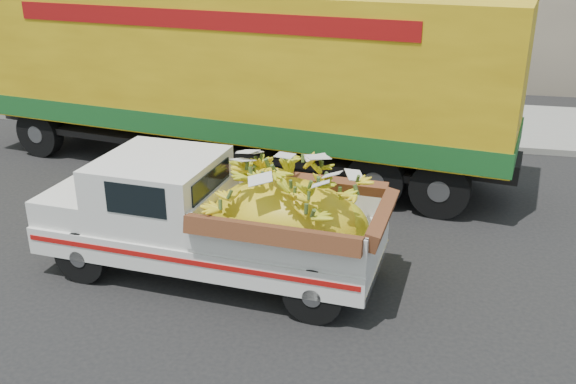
# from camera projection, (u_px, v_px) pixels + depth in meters

# --- Properties ---
(ground) EXTENTS (100.00, 100.00, 0.00)m
(ground) POSITION_uv_depth(u_px,v_px,m) (113.00, 259.00, 10.31)
(ground) COLOR black
(ground) RESTS_ON ground
(curb) EXTENTS (60.00, 0.25, 0.15)m
(curb) POSITION_uv_depth(u_px,v_px,m) (238.00, 130.00, 16.67)
(curb) COLOR gray
(curb) RESTS_ON ground
(sidewalk) EXTENTS (60.00, 4.00, 0.14)m
(sidewalk) POSITION_uv_depth(u_px,v_px,m) (259.00, 110.00, 18.56)
(sidewalk) COLOR gray
(sidewalk) RESTS_ON ground
(pickup_truck) EXTENTS (5.26, 2.31, 1.79)m
(pickup_truck) POSITION_uv_depth(u_px,v_px,m) (234.00, 219.00, 9.44)
(pickup_truck) COLOR black
(pickup_truck) RESTS_ON ground
(semi_trailer) EXTENTS (12.07, 4.46, 3.80)m
(semi_trailer) POSITION_uv_depth(u_px,v_px,m) (232.00, 72.00, 13.54)
(semi_trailer) COLOR black
(semi_trailer) RESTS_ON ground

